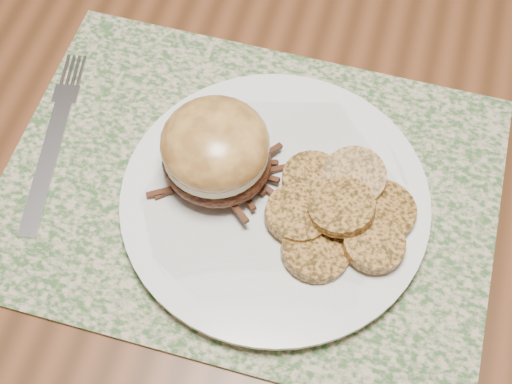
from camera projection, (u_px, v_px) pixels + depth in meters
The scene contains 7 objects.
ground at pixel (163, 326), 1.37m from camera, with size 3.50×3.50×0.00m, color #4E311A.
dining_table at pixel (95, 129), 0.79m from camera, with size 1.50×0.90×0.75m.
placemat at pixel (248, 190), 0.66m from camera, with size 0.45×0.33×0.00m, color #385B2F.
dinner_plate at pixel (275, 201), 0.64m from camera, with size 0.26×0.26×0.02m, color white.
pork_sandwich at pixel (216, 151), 0.61m from camera, with size 0.11×0.10×0.07m.
roasted_potatoes at pixel (340, 211), 0.61m from camera, with size 0.14×0.15×0.03m.
fork at pixel (54, 139), 0.68m from camera, with size 0.05×0.21×0.00m.
Camera 1 is at (0.29, -0.38, 1.32)m, focal length 50.00 mm.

